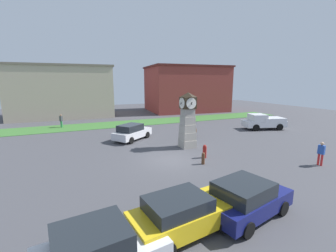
{
  "coord_description": "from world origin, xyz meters",
  "views": [
    {
      "loc": [
        -6.53,
        -14.47,
        5.66
      ],
      "look_at": [
        1.07,
        2.95,
        1.92
      ],
      "focal_mm": 24.0,
      "sensor_mm": 36.0,
      "label": 1
    }
  ],
  "objects_px": {
    "bollard_mid_row": "(205,151)",
    "pickup_truck": "(264,122)",
    "car_navy_sedan": "(99,250)",
    "car_end_of_row": "(132,132)",
    "car_by_building": "(246,198)",
    "car_near_tower": "(183,214)",
    "pedestrian_crossing_lot": "(321,152)",
    "clock_tower": "(188,121)",
    "bollard_near_tower": "(203,158)",
    "bench": "(190,131)",
    "pedestrian_by_cars": "(61,120)"
  },
  "relations": [
    {
      "from": "pedestrian_crossing_lot",
      "to": "clock_tower",
      "type": "bearing_deg",
      "value": 129.74
    },
    {
      "from": "clock_tower",
      "to": "pickup_truck",
      "type": "distance_m",
      "value": 12.66
    },
    {
      "from": "bollard_mid_row",
      "to": "pickup_truck",
      "type": "height_order",
      "value": "pickup_truck"
    },
    {
      "from": "bench",
      "to": "pedestrian_crossing_lot",
      "type": "height_order",
      "value": "pedestrian_crossing_lot"
    },
    {
      "from": "car_near_tower",
      "to": "pedestrian_crossing_lot",
      "type": "height_order",
      "value": "pedestrian_crossing_lot"
    },
    {
      "from": "bollard_mid_row",
      "to": "pedestrian_by_cars",
      "type": "height_order",
      "value": "pedestrian_by_cars"
    },
    {
      "from": "bollard_near_tower",
      "to": "car_end_of_row",
      "type": "distance_m",
      "value": 9.05
    },
    {
      "from": "bollard_mid_row",
      "to": "pedestrian_crossing_lot",
      "type": "height_order",
      "value": "pedestrian_crossing_lot"
    },
    {
      "from": "car_navy_sedan",
      "to": "bench",
      "type": "xyz_separation_m",
      "value": [
        11.05,
        14.28,
        -0.25
      ]
    },
    {
      "from": "pedestrian_by_cars",
      "to": "bollard_near_tower",
      "type": "bearing_deg",
      "value": -62.48
    },
    {
      "from": "car_navy_sedan",
      "to": "car_end_of_row",
      "type": "bearing_deg",
      "value": 71.91
    },
    {
      "from": "car_navy_sedan",
      "to": "car_near_tower",
      "type": "distance_m",
      "value": 3.19
    },
    {
      "from": "bench",
      "to": "car_near_tower",
      "type": "bearing_deg",
      "value": -120.18
    },
    {
      "from": "car_by_building",
      "to": "pedestrian_by_cars",
      "type": "distance_m",
      "value": 25.31
    },
    {
      "from": "car_by_building",
      "to": "car_end_of_row",
      "type": "xyz_separation_m",
      "value": [
        -1.17,
        14.57,
        0.0
      ]
    },
    {
      "from": "car_end_of_row",
      "to": "bollard_near_tower",
      "type": "bearing_deg",
      "value": -71.7
    },
    {
      "from": "clock_tower",
      "to": "bollard_mid_row",
      "type": "bearing_deg",
      "value": -92.81
    },
    {
      "from": "pedestrian_by_cars",
      "to": "bench",
      "type": "bearing_deg",
      "value": -39.29
    },
    {
      "from": "pickup_truck",
      "to": "pedestrian_by_cars",
      "type": "distance_m",
      "value": 25.07
    },
    {
      "from": "pickup_truck",
      "to": "car_navy_sedan",
      "type": "bearing_deg",
      "value": -146.63
    },
    {
      "from": "pedestrian_by_cars",
      "to": "car_end_of_row",
      "type": "bearing_deg",
      "value": -55.29
    },
    {
      "from": "clock_tower",
      "to": "pedestrian_crossing_lot",
      "type": "xyz_separation_m",
      "value": [
        6.29,
        -7.56,
        -1.42
      ]
    },
    {
      "from": "car_navy_sedan",
      "to": "car_by_building",
      "type": "height_order",
      "value": "car_by_building"
    },
    {
      "from": "bollard_mid_row",
      "to": "car_near_tower",
      "type": "height_order",
      "value": "car_near_tower"
    },
    {
      "from": "clock_tower",
      "to": "pickup_truck",
      "type": "relative_size",
      "value": 0.91
    },
    {
      "from": "clock_tower",
      "to": "car_navy_sedan",
      "type": "xyz_separation_m",
      "value": [
        -8.76,
        -10.7,
        -1.59
      ]
    },
    {
      "from": "pedestrian_crossing_lot",
      "to": "bollard_mid_row",
      "type": "bearing_deg",
      "value": 144.85
    },
    {
      "from": "bollard_mid_row",
      "to": "pickup_truck",
      "type": "xyz_separation_m",
      "value": [
        12.34,
        6.13,
        0.41
      ]
    },
    {
      "from": "car_near_tower",
      "to": "bench",
      "type": "height_order",
      "value": "car_near_tower"
    },
    {
      "from": "car_end_of_row",
      "to": "bench",
      "type": "height_order",
      "value": "car_end_of_row"
    },
    {
      "from": "car_end_of_row",
      "to": "pedestrian_by_cars",
      "type": "xyz_separation_m",
      "value": [
        -6.59,
        9.52,
        0.17
      ]
    },
    {
      "from": "bollard_near_tower",
      "to": "bench",
      "type": "height_order",
      "value": "bench"
    },
    {
      "from": "car_by_building",
      "to": "bench",
      "type": "bearing_deg",
      "value": 70.21
    },
    {
      "from": "clock_tower",
      "to": "bollard_mid_row",
      "type": "distance_m",
      "value": 3.55
    },
    {
      "from": "car_by_building",
      "to": "bench",
      "type": "height_order",
      "value": "car_by_building"
    },
    {
      "from": "car_navy_sedan",
      "to": "pedestrian_crossing_lot",
      "type": "bearing_deg",
      "value": 11.79
    },
    {
      "from": "car_near_tower",
      "to": "car_by_building",
      "type": "relative_size",
      "value": 1.01
    },
    {
      "from": "bench",
      "to": "bollard_near_tower",
      "type": "bearing_deg",
      "value": -112.88
    },
    {
      "from": "pedestrian_crossing_lot",
      "to": "bollard_near_tower",
      "type": "bearing_deg",
      "value": 154.78
    },
    {
      "from": "clock_tower",
      "to": "car_near_tower",
      "type": "xyz_separation_m",
      "value": [
        -5.64,
        -10.05,
        -1.58
      ]
    },
    {
      "from": "bollard_mid_row",
      "to": "car_by_building",
      "type": "height_order",
      "value": "car_by_building"
    },
    {
      "from": "clock_tower",
      "to": "bench",
      "type": "height_order",
      "value": "clock_tower"
    },
    {
      "from": "clock_tower",
      "to": "bollard_near_tower",
      "type": "xyz_separation_m",
      "value": [
        -0.97,
        -4.14,
        -1.94
      ]
    },
    {
      "from": "clock_tower",
      "to": "car_by_building",
      "type": "xyz_separation_m",
      "value": [
        -2.64,
        -10.12,
        -1.57
      ]
    },
    {
      "from": "car_by_building",
      "to": "pedestrian_crossing_lot",
      "type": "relative_size",
      "value": 2.61
    },
    {
      "from": "bollard_mid_row",
      "to": "car_near_tower",
      "type": "bearing_deg",
      "value": -128.03
    },
    {
      "from": "pedestrian_crossing_lot",
      "to": "car_near_tower",
      "type": "bearing_deg",
      "value": -168.22
    },
    {
      "from": "car_end_of_row",
      "to": "pickup_truck",
      "type": "height_order",
      "value": "pickup_truck"
    },
    {
      "from": "car_near_tower",
      "to": "pickup_truck",
      "type": "bearing_deg",
      "value": 36.4
    },
    {
      "from": "car_by_building",
      "to": "pickup_truck",
      "type": "relative_size",
      "value": 0.81
    }
  ]
}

